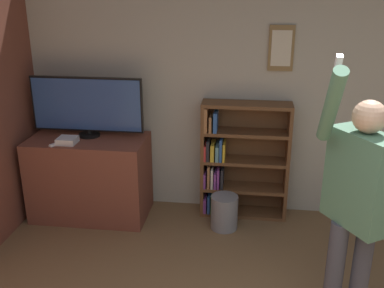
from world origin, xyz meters
TOP-DOWN VIEW (x-y plane):
  - wall_back at (0.00, 3.20)m, footprint 7.02×0.09m
  - tv_ledge at (-1.82, 2.80)m, footprint 1.23×0.65m
  - television at (-1.82, 2.87)m, footprint 1.18×0.22m
  - game_console at (-1.96, 2.62)m, footprint 0.19×0.18m
  - remote_loose at (-2.07, 2.56)m, footprint 0.09×0.14m
  - bookshelf at (-0.25, 3.02)m, footprint 0.93×0.28m
  - person at (0.60, 1.36)m, footprint 0.61×0.59m
  - waste_bin at (-0.35, 2.68)m, footprint 0.28×0.28m

SIDE VIEW (x-z plane):
  - waste_bin at x=-0.35m, z-range 0.00..0.36m
  - tv_ledge at x=-1.82m, z-range 0.00..0.89m
  - bookshelf at x=-0.25m, z-range -0.02..1.25m
  - remote_loose at x=-2.07m, z-range 0.89..0.91m
  - game_console at x=-1.96m, z-range 0.89..0.95m
  - person at x=0.60m, z-range 0.04..2.10m
  - television at x=-1.82m, z-range 0.90..1.54m
  - wall_back at x=0.00m, z-range 0.00..2.70m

